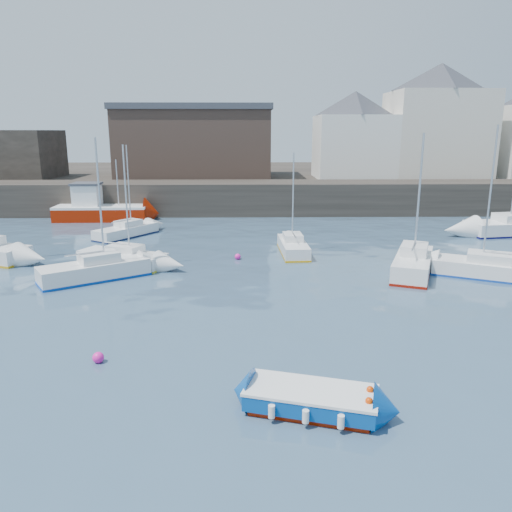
{
  "coord_description": "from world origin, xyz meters",
  "views": [
    {
      "loc": [
        -0.48,
        -12.76,
        7.73
      ],
      "look_at": [
        0.0,
        12.0,
        1.5
      ],
      "focal_mm": 35.0,
      "sensor_mm": 36.0,
      "label": 1
    }
  ],
  "objects_px": {
    "sailboat_a": "(95,270)",
    "sailboat_f": "(293,246)",
    "buoy_near": "(99,362)",
    "sailboat_h": "(127,231)",
    "fishing_boat": "(99,208)",
    "sailboat_d": "(494,269)",
    "buoy_far": "(238,259)",
    "sailboat_b": "(123,258)",
    "blue_dinghy": "(311,399)",
    "sailboat_c": "(413,263)"
  },
  "relations": [
    {
      "from": "sailboat_a",
      "to": "sailboat_f",
      "type": "distance_m",
      "value": 12.5
    },
    {
      "from": "sailboat_a",
      "to": "buoy_near",
      "type": "relative_size",
      "value": 18.82
    },
    {
      "from": "sailboat_h",
      "to": "buoy_near",
      "type": "relative_size",
      "value": 17.1
    },
    {
      "from": "fishing_boat",
      "to": "sailboat_d",
      "type": "height_order",
      "value": "sailboat_d"
    },
    {
      "from": "buoy_far",
      "to": "sailboat_d",
      "type": "bearing_deg",
      "value": -16.94
    },
    {
      "from": "sailboat_b",
      "to": "buoy_far",
      "type": "bearing_deg",
      "value": 10.87
    },
    {
      "from": "sailboat_d",
      "to": "sailboat_h",
      "type": "height_order",
      "value": "sailboat_d"
    },
    {
      "from": "sailboat_b",
      "to": "sailboat_f",
      "type": "bearing_deg",
      "value": 15.59
    },
    {
      "from": "buoy_near",
      "to": "buoy_far",
      "type": "height_order",
      "value": "buoy_near"
    },
    {
      "from": "blue_dinghy",
      "to": "buoy_near",
      "type": "height_order",
      "value": "blue_dinghy"
    },
    {
      "from": "sailboat_d",
      "to": "sailboat_f",
      "type": "bearing_deg",
      "value": 150.6
    },
    {
      "from": "sailboat_d",
      "to": "buoy_near",
      "type": "height_order",
      "value": "sailboat_d"
    },
    {
      "from": "fishing_boat",
      "to": "sailboat_h",
      "type": "relative_size",
      "value": 1.2
    },
    {
      "from": "blue_dinghy",
      "to": "sailboat_a",
      "type": "distance_m",
      "value": 16.49
    },
    {
      "from": "sailboat_b",
      "to": "sailboat_d",
      "type": "distance_m",
      "value": 20.85
    },
    {
      "from": "sailboat_a",
      "to": "sailboat_h",
      "type": "height_order",
      "value": "sailboat_a"
    },
    {
      "from": "sailboat_b",
      "to": "sailboat_h",
      "type": "bearing_deg",
      "value": 101.65
    },
    {
      "from": "sailboat_a",
      "to": "sailboat_c",
      "type": "relative_size",
      "value": 0.97
    },
    {
      "from": "sailboat_c",
      "to": "buoy_near",
      "type": "distance_m",
      "value": 17.98
    },
    {
      "from": "fishing_boat",
      "to": "sailboat_f",
      "type": "relative_size",
      "value": 1.26
    },
    {
      "from": "sailboat_c",
      "to": "sailboat_d",
      "type": "bearing_deg",
      "value": -12.93
    },
    {
      "from": "sailboat_f",
      "to": "sailboat_c",
      "type": "bearing_deg",
      "value": -38.03
    },
    {
      "from": "buoy_near",
      "to": "sailboat_b",
      "type": "bearing_deg",
      "value": 99.72
    },
    {
      "from": "sailboat_a",
      "to": "sailboat_d",
      "type": "height_order",
      "value": "sailboat_d"
    },
    {
      "from": "buoy_far",
      "to": "sailboat_f",
      "type": "bearing_deg",
      "value": 23.91
    },
    {
      "from": "sailboat_b",
      "to": "buoy_far",
      "type": "relative_size",
      "value": 18.59
    },
    {
      "from": "sailboat_c",
      "to": "sailboat_d",
      "type": "relative_size",
      "value": 0.95
    },
    {
      "from": "buoy_near",
      "to": "buoy_far",
      "type": "bearing_deg",
      "value": 72.05
    },
    {
      "from": "blue_dinghy",
      "to": "sailboat_d",
      "type": "relative_size",
      "value": 0.5
    },
    {
      "from": "fishing_boat",
      "to": "sailboat_a",
      "type": "distance_m",
      "value": 19.14
    },
    {
      "from": "fishing_boat",
      "to": "sailboat_d",
      "type": "xyz_separation_m",
      "value": [
        26.47,
        -18.58,
        -0.54
      ]
    },
    {
      "from": "buoy_near",
      "to": "buoy_far",
      "type": "distance_m",
      "value": 14.8
    },
    {
      "from": "sailboat_d",
      "to": "buoy_far",
      "type": "bearing_deg",
      "value": 163.06
    },
    {
      "from": "buoy_near",
      "to": "sailboat_f",
      "type": "bearing_deg",
      "value": 62.55
    },
    {
      "from": "blue_dinghy",
      "to": "sailboat_d",
      "type": "height_order",
      "value": "sailboat_d"
    },
    {
      "from": "fishing_boat",
      "to": "sailboat_c",
      "type": "relative_size",
      "value": 1.06
    },
    {
      "from": "sailboat_d",
      "to": "sailboat_c",
      "type": "bearing_deg",
      "value": 167.07
    },
    {
      "from": "blue_dinghy",
      "to": "sailboat_h",
      "type": "distance_m",
      "value": 26.67
    },
    {
      "from": "sailboat_c",
      "to": "sailboat_b",
      "type": "bearing_deg",
      "value": 173.12
    },
    {
      "from": "sailboat_c",
      "to": "buoy_far",
      "type": "bearing_deg",
      "value": 161.44
    },
    {
      "from": "sailboat_d",
      "to": "buoy_near",
      "type": "bearing_deg",
      "value": -151.92
    },
    {
      "from": "fishing_boat",
      "to": "sailboat_a",
      "type": "height_order",
      "value": "sailboat_a"
    },
    {
      "from": "fishing_boat",
      "to": "sailboat_h",
      "type": "height_order",
      "value": "sailboat_h"
    },
    {
      "from": "sailboat_d",
      "to": "buoy_near",
      "type": "relative_size",
      "value": 20.43
    },
    {
      "from": "sailboat_c",
      "to": "buoy_near",
      "type": "height_order",
      "value": "sailboat_c"
    },
    {
      "from": "sailboat_b",
      "to": "buoy_near",
      "type": "height_order",
      "value": "sailboat_b"
    },
    {
      "from": "sailboat_b",
      "to": "sailboat_f",
      "type": "height_order",
      "value": "sailboat_b"
    },
    {
      "from": "sailboat_a",
      "to": "buoy_far",
      "type": "distance_m",
      "value": 8.61
    },
    {
      "from": "sailboat_d",
      "to": "sailboat_f",
      "type": "distance_m",
      "value": 11.85
    },
    {
      "from": "sailboat_a",
      "to": "buoy_far",
      "type": "xyz_separation_m",
      "value": [
        7.55,
        4.11,
        -0.52
      ]
    }
  ]
}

